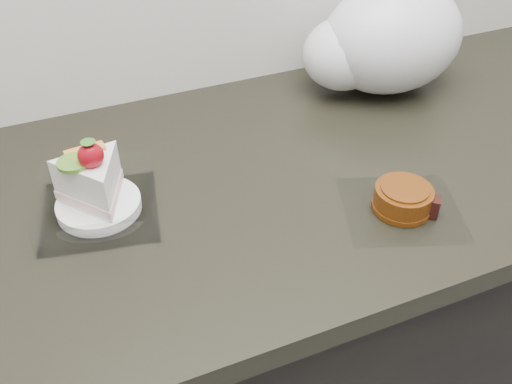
% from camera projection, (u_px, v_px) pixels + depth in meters
% --- Properties ---
extents(counter, '(2.04, 0.64, 0.90)m').
position_uv_depth(counter, '(254.00, 343.00, 1.21)').
color(counter, black).
rests_on(counter, ground).
extents(cake_tray, '(0.20, 0.20, 0.13)m').
position_uv_depth(cake_tray, '(96.00, 194.00, 0.83)').
color(cake_tray, white).
rests_on(cake_tray, counter).
extents(mooncake_wrap, '(0.22, 0.21, 0.04)m').
position_uv_depth(mooncake_wrap, '(404.00, 201.00, 0.85)').
color(mooncake_wrap, white).
rests_on(mooncake_wrap, counter).
extents(plastic_bag, '(0.32, 0.23, 0.26)m').
position_uv_depth(plastic_bag, '(383.00, 40.00, 1.09)').
color(plastic_bag, silver).
rests_on(plastic_bag, counter).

